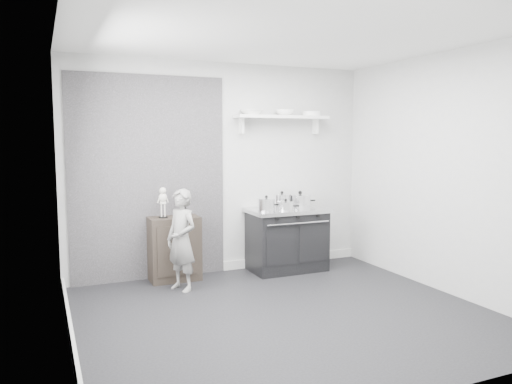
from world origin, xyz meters
TOP-DOWN VIEW (x-y plane):
  - ground at (0.00, 0.00)m, footprint 4.00×4.00m
  - room_shell at (-0.09, 0.15)m, footprint 4.02×3.62m
  - wall_shelf at (0.80, 1.68)m, footprint 1.30×0.26m
  - stove at (0.79, 1.48)m, footprint 1.03×0.64m
  - side_cabinet at (-0.70, 1.61)m, footprint 0.60×0.35m
  - child at (-0.72, 1.17)m, footprint 0.44×0.51m
  - pot_front_left at (0.44, 1.38)m, footprint 0.31×0.22m
  - pot_back_left at (0.77, 1.60)m, footprint 0.32×0.23m
  - pot_back_right at (1.03, 1.57)m, footprint 0.38×0.29m
  - pot_front_center at (0.68, 1.32)m, footprint 0.30×0.21m
  - skeleton_full at (-0.83, 1.61)m, footprint 0.12×0.08m
  - skeleton_torso at (-0.55, 1.61)m, footprint 0.11×0.07m
  - bowl_large at (0.36, 1.67)m, footprint 0.27×0.27m
  - bowl_small at (0.84, 1.67)m, footprint 0.24×0.24m
  - plate_stack at (1.24, 1.67)m, footprint 0.25×0.25m

SIDE VIEW (x-z plane):
  - ground at x=0.00m, z-range 0.00..0.00m
  - side_cabinet at x=-0.70m, z-range 0.00..0.79m
  - stove at x=0.79m, z-range 0.00..0.83m
  - child at x=-0.72m, z-range 0.00..1.17m
  - pot_front_center at x=0.68m, z-range 0.81..0.96m
  - pot_front_left at x=0.44m, z-range 0.80..1.01m
  - pot_back_right at x=1.03m, z-range 0.80..1.01m
  - pot_back_left at x=0.77m, z-range 0.80..1.02m
  - skeleton_torso at x=-0.55m, z-range 0.79..1.17m
  - skeleton_full at x=-0.83m, z-range 0.79..1.21m
  - room_shell at x=-0.09m, z-range 0.28..2.99m
  - wall_shelf at x=0.80m, z-range 1.89..2.13m
  - plate_stack at x=1.24m, z-range 2.04..2.10m
  - bowl_large at x=0.36m, z-range 2.04..2.11m
  - bowl_small at x=0.84m, z-range 2.04..2.11m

